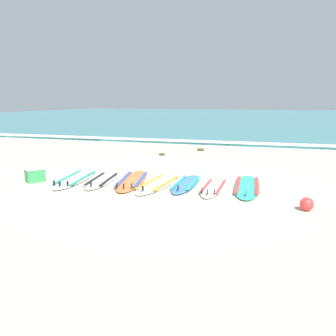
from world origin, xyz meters
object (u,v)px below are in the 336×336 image
(surfboard_4, at_px, (186,184))
(surfboard_5, at_px, (213,188))
(surfboard_0, at_px, (76,179))
(surfboard_3, at_px, (158,183))
(beach_ball, at_px, (307,204))
(cooler_box, at_px, (35,174))
(surfboard_1, at_px, (102,180))
(surfboard_2, at_px, (132,180))
(surfboard_6, at_px, (247,186))

(surfboard_4, height_order, surfboard_5, same)
(surfboard_0, height_order, surfboard_5, same)
(surfboard_3, relative_size, beach_ball, 9.37)
(cooler_box, bearing_deg, beach_ball, -4.40)
(surfboard_4, height_order, beach_ball, beach_ball)
(surfboard_0, height_order, cooler_box, cooler_box)
(surfboard_4, bearing_deg, surfboard_5, -14.28)
(surfboard_1, bearing_deg, surfboard_4, 7.09)
(surfboard_0, distance_m, surfboard_3, 2.22)
(surfboard_1, height_order, surfboard_2, same)
(surfboard_1, distance_m, surfboard_2, 0.77)
(surfboard_2, xyz_separation_m, surfboard_6, (2.83, 0.23, -0.00))
(surfboard_0, height_order, surfboard_4, same)
(surfboard_1, relative_size, surfboard_6, 0.85)
(surfboard_0, relative_size, surfboard_6, 1.00)
(surfboard_1, height_order, surfboard_3, same)
(surfboard_2, distance_m, surfboard_3, 0.75)
(surfboard_0, xyz_separation_m, surfboard_5, (3.57, 0.13, 0.00))
(surfboard_1, relative_size, beach_ball, 8.31)
(surfboard_0, height_order, surfboard_3, same)
(surfboard_2, bearing_deg, surfboard_3, -8.85)
(surfboard_0, bearing_deg, cooler_box, -151.50)
(cooler_box, bearing_deg, surfboard_1, 17.93)
(surfboard_0, relative_size, cooler_box, 4.49)
(surfboard_4, relative_size, cooler_box, 3.76)
(surfboard_0, relative_size, surfboard_3, 1.04)
(surfboard_1, xyz_separation_m, beach_ball, (4.78, -1.01, 0.09))
(surfboard_3, distance_m, beach_ball, 3.49)
(surfboard_0, xyz_separation_m, beach_ball, (5.52, -0.96, 0.09))
(cooler_box, distance_m, beach_ball, 6.40)
(surfboard_5, xyz_separation_m, surfboard_6, (0.73, 0.36, -0.00))
(surfboard_5, xyz_separation_m, cooler_box, (-4.44, -0.60, 0.16))
(surfboard_2, bearing_deg, surfboard_5, -3.47)
(surfboard_1, distance_m, surfboard_4, 2.15)
(surfboard_5, bearing_deg, surfboard_6, 26.18)
(surfboard_4, distance_m, beach_ball, 2.94)
(surfboard_0, xyz_separation_m, surfboard_1, (0.74, 0.05, -0.00))
(surfboard_1, bearing_deg, surfboard_0, -176.26)
(surfboard_3, xyz_separation_m, cooler_box, (-3.08, -0.62, 0.16))
(cooler_box, bearing_deg, surfboard_3, 11.31)
(surfboard_6, height_order, beach_ball, beach_ball)
(surfboard_5, bearing_deg, surfboard_1, -178.25)
(surfboard_3, xyz_separation_m, surfboard_6, (2.09, 0.35, -0.00))
(surfboard_1, height_order, surfboard_4, same)
(surfboard_2, xyz_separation_m, beach_ball, (4.05, -1.22, 0.09))
(surfboard_2, bearing_deg, surfboard_4, 2.10)
(surfboard_0, distance_m, surfboard_5, 3.57)
(surfboard_5, bearing_deg, beach_ball, -29.37)
(surfboard_0, distance_m, surfboard_2, 1.49)
(surfboard_5, relative_size, beach_ball, 7.61)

